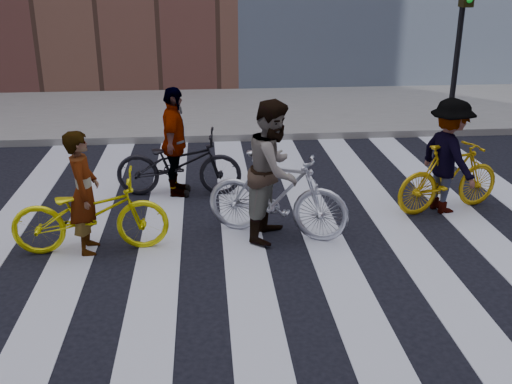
{
  "coord_description": "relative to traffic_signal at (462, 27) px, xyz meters",
  "views": [
    {
      "loc": [
        -1.02,
        -7.14,
        3.48
      ],
      "look_at": [
        -0.36,
        0.3,
        0.64
      ],
      "focal_mm": 42.0,
      "sensor_mm": 36.0,
      "label": 1
    }
  ],
  "objects": [
    {
      "name": "sidewalk_far",
      "position": [
        -4.4,
        2.18,
        -2.2
      ],
      "size": [
        100.0,
        5.0,
        0.15
      ],
      "primitive_type": "cube",
      "color": "gray",
      "rests_on": "ground"
    },
    {
      "name": "rider_left",
      "position": [
        -6.96,
        -5.27,
        -1.48
      ],
      "size": [
        0.42,
        0.61,
        1.61
      ],
      "primitive_type": "imported",
      "rotation": [
        0.0,
        0.0,
        1.63
      ],
      "color": "slate",
      "rests_on": "ground"
    },
    {
      "name": "ground",
      "position": [
        -4.4,
        -5.32,
        -2.28
      ],
      "size": [
        100.0,
        100.0,
        0.0
      ],
      "primitive_type": "plane",
      "color": "black",
      "rests_on": "ground"
    },
    {
      "name": "bike_yellow_right",
      "position": [
        -1.81,
        -4.35,
        -1.75
      ],
      "size": [
        1.82,
        0.94,
        1.05
      ],
      "primitive_type": "imported",
      "rotation": [
        0.0,
        0.0,
        1.84
      ],
      "color": "#C89A0B",
      "rests_on": "ground"
    },
    {
      "name": "traffic_signal",
      "position": [
        0.0,
        0.0,
        0.0
      ],
      "size": [
        0.22,
        0.42,
        3.33
      ],
      "color": "black",
      "rests_on": "ground"
    },
    {
      "name": "bike_yellow_left",
      "position": [
        -6.91,
        -5.27,
        -1.76
      ],
      "size": [
        2.0,
        0.79,
        1.03
      ],
      "primitive_type": "imported",
      "rotation": [
        0.0,
        0.0,
        1.63
      ],
      "color": "yellow",
      "rests_on": "ground"
    },
    {
      "name": "rider_right",
      "position": [
        -1.86,
        -4.35,
        -1.42
      ],
      "size": [
        0.91,
        1.24,
        1.71
      ],
      "primitive_type": "imported",
      "rotation": [
        0.0,
        0.0,
        1.84
      ],
      "color": "slate",
      "rests_on": "ground"
    },
    {
      "name": "bike_dark_rear",
      "position": [
        -5.85,
        -3.32,
        -1.76
      ],
      "size": [
        2.04,
        0.83,
        1.05
      ],
      "primitive_type": "imported",
      "rotation": [
        0.0,
        0.0,
        1.5
      ],
      "color": "black",
      "rests_on": "ground"
    },
    {
      "name": "rider_rear",
      "position": [
        -5.9,
        -3.32,
        -1.41
      ],
      "size": [
        0.5,
        1.05,
        1.75
      ],
      "primitive_type": "imported",
      "rotation": [
        0.0,
        0.0,
        1.5
      ],
      "color": "slate",
      "rests_on": "ground"
    },
    {
      "name": "zebra_crosswalk",
      "position": [
        -4.4,
        -5.32,
        -2.27
      ],
      "size": [
        8.25,
        10.0,
        0.01
      ],
      "color": "silver",
      "rests_on": "ground"
    },
    {
      "name": "bike_silver_mid",
      "position": [
        -4.48,
        -5.02,
        -1.69
      ],
      "size": [
        2.03,
        1.29,
        1.18
      ],
      "primitive_type": "imported",
      "rotation": [
        0.0,
        0.0,
        1.16
      ],
      "color": "silver",
      "rests_on": "ground"
    },
    {
      "name": "rider_mid",
      "position": [
        -4.53,
        -5.02,
        -1.33
      ],
      "size": [
        1.02,
        1.13,
        1.89
      ],
      "primitive_type": "imported",
      "rotation": [
        0.0,
        0.0,
        1.16
      ],
      "color": "slate",
      "rests_on": "ground"
    }
  ]
}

